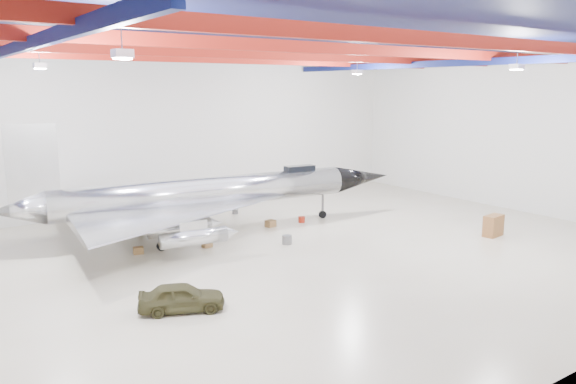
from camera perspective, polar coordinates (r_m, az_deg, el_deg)
floor at (r=29.36m, az=-0.34°, el=-6.61°), size 40.00×40.00×0.00m
wall_back at (r=41.43m, az=-12.16°, el=5.97°), size 40.00×0.00×40.00m
wall_right at (r=42.73m, az=22.53°, el=5.54°), size 0.00×30.00×30.00m
ceiling at (r=28.12m, az=-0.37°, el=15.32°), size 40.00×40.00×0.00m
ceiling_structure at (r=28.08m, az=-0.37°, el=13.94°), size 39.50×29.50×1.08m
jet_aircraft at (r=33.81m, az=-8.17°, el=-0.46°), size 25.26×15.74×6.89m
jeep at (r=22.81m, az=-10.77°, el=-10.45°), size 3.62×2.55×1.15m
desk at (r=35.34m, az=20.13°, el=-3.23°), size 1.47×0.90×1.26m
crate_ply at (r=30.89m, az=-14.97°, el=-5.75°), size 0.60×0.52×0.36m
toolbox_red at (r=34.86m, az=-10.44°, el=-3.72°), size 0.51×0.43×0.32m
engine_drum at (r=31.62m, az=-0.11°, el=-4.87°), size 0.67×0.67×0.50m
parts_bin at (r=35.49m, az=-1.79°, el=-3.21°), size 0.68×0.59×0.42m
crate_small at (r=34.13m, az=-19.42°, el=-4.51°), size 0.47×0.41×0.28m
tool_chest at (r=36.59m, az=1.39°, el=-2.81°), size 0.54×0.54×0.39m
oil_barrel at (r=31.33m, az=-8.22°, el=-5.26°), size 0.56×0.48×0.35m
spares_box at (r=39.23m, az=-5.39°, el=-1.93°), size 0.56×0.56×0.38m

